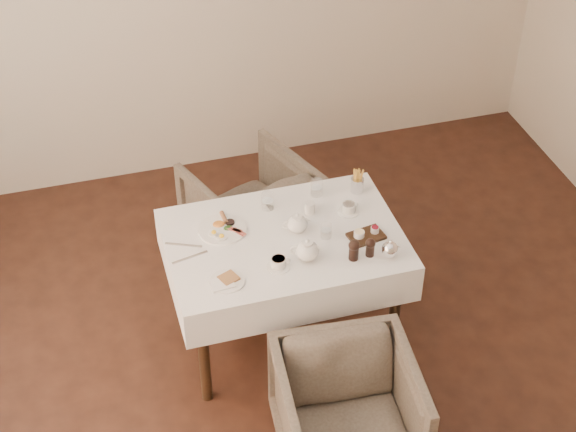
# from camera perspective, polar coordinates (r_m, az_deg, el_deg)

# --- Properties ---
(table) EXTENTS (1.28, 0.88, 0.75)m
(table) POSITION_cam_1_polar(r_m,az_deg,el_deg) (4.86, -0.26, -2.46)
(table) COLOR black
(table) RESTS_ON ground
(armchair_near) EXTENTS (0.74, 0.76, 0.64)m
(armchair_near) POSITION_cam_1_polar(r_m,az_deg,el_deg) (4.52, 3.84, -12.59)
(armchair_near) COLOR #463D33
(armchair_near) RESTS_ON ground
(armchair_far) EXTENTS (0.90, 0.92, 0.65)m
(armchair_far) POSITION_cam_1_polar(r_m,az_deg,el_deg) (5.67, -2.42, 0.50)
(armchair_far) COLOR #463D33
(armchair_far) RESTS_ON ground
(breakfast_plate) EXTENTS (0.27, 0.27, 0.03)m
(breakfast_plate) POSITION_cam_1_polar(r_m,az_deg,el_deg) (4.84, -4.26, -0.80)
(breakfast_plate) COLOR white
(breakfast_plate) RESTS_ON table
(side_plate) EXTENTS (0.18, 0.18, 0.02)m
(side_plate) POSITION_cam_1_polar(r_m,az_deg,el_deg) (4.52, -4.02, -4.25)
(side_plate) COLOR white
(side_plate) RESTS_ON table
(teapot_centre) EXTENTS (0.16, 0.13, 0.13)m
(teapot_centre) POSITION_cam_1_polar(r_m,az_deg,el_deg) (4.78, 0.60, -0.43)
(teapot_centre) COLOR white
(teapot_centre) RESTS_ON table
(teapot_front) EXTENTS (0.20, 0.17, 0.13)m
(teapot_front) POSITION_cam_1_polar(r_m,az_deg,el_deg) (4.61, 1.26, -2.17)
(teapot_front) COLOR white
(teapot_front) RESTS_ON table
(creamer) EXTENTS (0.06, 0.06, 0.07)m
(creamer) POSITION_cam_1_polar(r_m,az_deg,el_deg) (4.92, 1.42, 0.54)
(creamer) COLOR white
(creamer) RESTS_ON table
(teacup_near) EXTENTS (0.12, 0.12, 0.06)m
(teacup_near) POSITION_cam_1_polar(r_m,az_deg,el_deg) (4.58, -0.62, -3.07)
(teacup_near) COLOR white
(teacup_near) RESTS_ON table
(teacup_far) EXTENTS (0.12, 0.12, 0.06)m
(teacup_far) POSITION_cam_1_polar(r_m,az_deg,el_deg) (4.95, 3.94, 0.50)
(teacup_far) COLOR white
(teacup_far) RESTS_ON table
(glass_left) EXTENTS (0.07, 0.07, 0.10)m
(glass_left) POSITION_cam_1_polar(r_m,az_deg,el_deg) (4.95, -1.32, 0.99)
(glass_left) COLOR silver
(glass_left) RESTS_ON table
(glass_mid) EXTENTS (0.08, 0.08, 0.09)m
(glass_mid) POSITION_cam_1_polar(r_m,az_deg,el_deg) (4.76, 2.48, -0.94)
(glass_mid) COLOR silver
(glass_mid) RESTS_ON table
(glass_right) EXTENTS (0.09, 0.09, 0.10)m
(glass_right) POSITION_cam_1_polar(r_m,az_deg,el_deg) (5.05, 1.87, 1.85)
(glass_right) COLOR silver
(glass_right) RESTS_ON table
(condiment_board) EXTENTS (0.21, 0.16, 0.05)m
(condiment_board) POSITION_cam_1_polar(r_m,az_deg,el_deg) (4.79, 5.06, -1.22)
(condiment_board) COLOR black
(condiment_board) RESTS_ON table
(pepper_mill_left) EXTENTS (0.07, 0.07, 0.12)m
(pepper_mill_left) POSITION_cam_1_polar(r_m,az_deg,el_deg) (4.62, 4.28, -2.19)
(pepper_mill_left) COLOR black
(pepper_mill_left) RESTS_ON table
(pepper_mill_right) EXTENTS (0.07, 0.07, 0.11)m
(pepper_mill_right) POSITION_cam_1_polar(r_m,az_deg,el_deg) (4.66, 5.34, -2.03)
(pepper_mill_right) COLOR black
(pepper_mill_right) RESTS_ON table
(silver_pot) EXTENTS (0.12, 0.10, 0.12)m
(silver_pot) POSITION_cam_1_polar(r_m,az_deg,el_deg) (4.66, 6.60, -2.10)
(silver_pot) COLOR white
(silver_pot) RESTS_ON table
(fries_cup) EXTENTS (0.08, 0.08, 0.16)m
(fries_cup) POSITION_cam_1_polar(r_m,az_deg,el_deg) (5.08, 4.51, 2.25)
(fries_cup) COLOR silver
(fries_cup) RESTS_ON table
(cutlery_fork) EXTENTS (0.19, 0.10, 0.00)m
(cutlery_fork) POSITION_cam_1_polar(r_m,az_deg,el_deg) (4.76, -6.78, -1.87)
(cutlery_fork) COLOR silver
(cutlery_fork) RESTS_ON table
(cutlery_knife) EXTENTS (0.20, 0.06, 0.00)m
(cutlery_knife) POSITION_cam_1_polar(r_m,az_deg,el_deg) (4.68, -6.37, -2.68)
(cutlery_knife) COLOR silver
(cutlery_knife) RESTS_ON table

